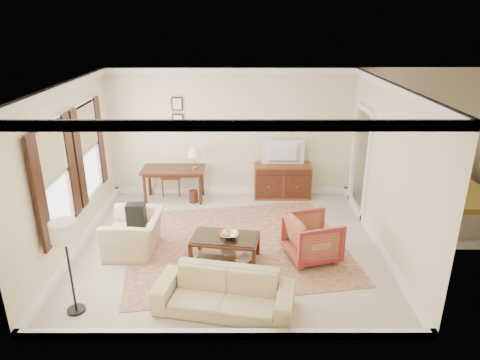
{
  "coord_description": "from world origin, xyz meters",
  "views": [
    {
      "loc": [
        0.19,
        -6.93,
        3.92
      ],
      "look_at": [
        0.2,
        0.3,
        1.15
      ],
      "focal_mm": 32.0,
      "sensor_mm": 36.0,
      "label": 1
    }
  ],
  "objects_px": {
    "tv": "(284,145)",
    "coffee_table": "(225,242)",
    "writing_desk": "(174,173)",
    "sideboard": "(282,181)",
    "striped_armchair": "(312,236)",
    "sofa": "(224,287)",
    "club_armchair": "(134,227)"
  },
  "relations": [
    {
      "from": "coffee_table",
      "to": "club_armchair",
      "type": "bearing_deg",
      "value": 167.51
    },
    {
      "from": "sideboard",
      "to": "striped_armchair",
      "type": "xyz_separation_m",
      "value": [
        0.26,
        -2.69,
        0.03
      ]
    },
    {
      "from": "writing_desk",
      "to": "sofa",
      "type": "xyz_separation_m",
      "value": [
        1.26,
        -3.93,
        -0.27
      ]
    },
    {
      "from": "coffee_table",
      "to": "sofa",
      "type": "distance_m",
      "value": 1.29
    },
    {
      "from": "writing_desk",
      "to": "coffee_table",
      "type": "bearing_deg",
      "value": -64.88
    },
    {
      "from": "tv",
      "to": "club_armchair",
      "type": "height_order",
      "value": "tv"
    },
    {
      "from": "tv",
      "to": "sideboard",
      "type": "bearing_deg",
      "value": -90.0
    },
    {
      "from": "tv",
      "to": "coffee_table",
      "type": "distance_m",
      "value": 3.17
    },
    {
      "from": "tv",
      "to": "striped_armchair",
      "type": "bearing_deg",
      "value": 95.59
    },
    {
      "from": "club_armchair",
      "to": "sofa",
      "type": "height_order",
      "value": "club_armchair"
    },
    {
      "from": "sideboard",
      "to": "striped_armchair",
      "type": "distance_m",
      "value": 2.7
    },
    {
      "from": "striped_armchair",
      "to": "writing_desk",
      "type": "bearing_deg",
      "value": 31.5
    },
    {
      "from": "writing_desk",
      "to": "sofa",
      "type": "relative_size",
      "value": 0.71
    },
    {
      "from": "coffee_table",
      "to": "striped_armchair",
      "type": "distance_m",
      "value": 1.49
    },
    {
      "from": "coffee_table",
      "to": "sideboard",
      "type": "bearing_deg",
      "value": 66.41
    },
    {
      "from": "striped_armchair",
      "to": "sofa",
      "type": "distance_m",
      "value": 2.03
    },
    {
      "from": "sideboard",
      "to": "club_armchair",
      "type": "distance_m",
      "value": 3.75
    },
    {
      "from": "tv",
      "to": "coffee_table",
      "type": "xyz_separation_m",
      "value": [
        -1.22,
        -2.78,
        -0.89
      ]
    },
    {
      "from": "coffee_table",
      "to": "sofa",
      "type": "height_order",
      "value": "sofa"
    },
    {
      "from": "writing_desk",
      "to": "tv",
      "type": "height_order",
      "value": "tv"
    },
    {
      "from": "writing_desk",
      "to": "sideboard",
      "type": "bearing_deg",
      "value": 3.96
    },
    {
      "from": "coffee_table",
      "to": "club_armchair",
      "type": "height_order",
      "value": "club_armchair"
    },
    {
      "from": "sideboard",
      "to": "writing_desk",
      "type": "bearing_deg",
      "value": -176.04
    },
    {
      "from": "writing_desk",
      "to": "sideboard",
      "type": "distance_m",
      "value": 2.48
    },
    {
      "from": "writing_desk",
      "to": "striped_armchair",
      "type": "bearing_deg",
      "value": -42.81
    },
    {
      "from": "sofa",
      "to": "tv",
      "type": "bearing_deg",
      "value": 84.89
    },
    {
      "from": "sideboard",
      "to": "tv",
      "type": "distance_m",
      "value": 0.85
    },
    {
      "from": "sideboard",
      "to": "club_armchair",
      "type": "xyz_separation_m",
      "value": [
        -2.84,
        -2.45,
        0.07
      ]
    },
    {
      "from": "coffee_table",
      "to": "tv",
      "type": "bearing_deg",
      "value": 66.25
    },
    {
      "from": "sideboard",
      "to": "striped_armchair",
      "type": "height_order",
      "value": "striped_armchair"
    },
    {
      "from": "writing_desk",
      "to": "sofa",
      "type": "bearing_deg",
      "value": -72.19
    },
    {
      "from": "tv",
      "to": "coffee_table",
      "type": "bearing_deg",
      "value": 66.25
    }
  ]
}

